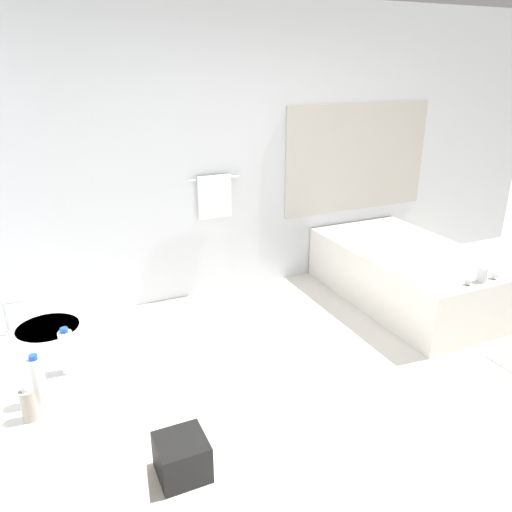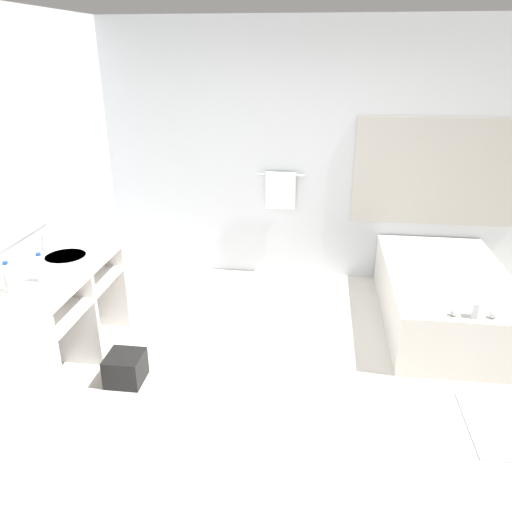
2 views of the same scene
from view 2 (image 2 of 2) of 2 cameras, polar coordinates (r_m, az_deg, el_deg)
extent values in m
plane|color=silver|center=(3.86, 4.41, -15.60)|extent=(16.00, 16.00, 0.00)
cube|color=silver|center=(5.37, 6.22, 11.36)|extent=(7.40, 0.06, 2.70)
cube|color=#B7B2A8|center=(5.48, 20.07, 8.95)|extent=(1.70, 0.02, 1.10)
cylinder|color=silver|center=(5.35, 2.85, 9.24)|extent=(0.50, 0.02, 0.02)
cube|color=white|center=(5.39, 2.81, 7.46)|extent=(0.32, 0.04, 0.40)
cube|color=white|center=(4.09, -22.09, -1.30)|extent=(0.65, 1.27, 0.05)
cube|color=white|center=(4.19, -21.62, -4.26)|extent=(0.62, 1.20, 0.02)
cylinder|color=white|center=(4.26, -20.81, -0.89)|extent=(0.32, 0.32, 0.15)
cube|color=white|center=(3.83, -25.47, -10.93)|extent=(0.60, 0.04, 0.81)
cube|color=white|center=(4.27, -21.25, -6.62)|extent=(0.60, 0.04, 0.81)
cube|color=white|center=(4.75, -17.91, -3.13)|extent=(0.60, 0.04, 0.81)
cylinder|color=white|center=(3.89, -23.28, -5.38)|extent=(0.13, 0.35, 0.13)
cylinder|color=white|center=(4.38, -19.31, -1.61)|extent=(0.13, 0.35, 0.13)
cylinder|color=silver|center=(4.32, -23.07, 0.27)|extent=(0.04, 0.04, 0.02)
cylinder|color=silver|center=(4.29, -23.25, 1.38)|extent=(0.02, 0.02, 0.16)
cube|color=silver|center=(4.24, -22.92, 2.24)|extent=(0.07, 0.01, 0.01)
cube|color=silver|center=(4.94, 20.69, -4.45)|extent=(1.07, 1.86, 0.52)
ellipsoid|color=white|center=(4.90, 20.86, -3.31)|extent=(0.77, 1.34, 0.30)
cube|color=silver|center=(4.09, 23.68, -5.66)|extent=(0.04, 0.07, 0.12)
sphere|color=silver|center=(4.07, 21.72, -5.99)|extent=(0.06, 0.06, 0.06)
sphere|color=silver|center=(4.15, 25.48, -6.06)|extent=(0.06, 0.06, 0.06)
cylinder|color=silver|center=(3.79, -23.38, -1.32)|extent=(0.06, 0.06, 0.20)
cylinder|color=#1E4CA8|center=(3.75, -23.63, 0.19)|extent=(0.03, 0.03, 0.02)
cylinder|color=silver|center=(3.72, -26.45, -2.29)|extent=(0.06, 0.06, 0.20)
cylinder|color=#1E4CA8|center=(3.68, -26.75, -0.71)|extent=(0.03, 0.03, 0.02)
cube|color=black|center=(4.05, -14.69, -12.29)|extent=(0.27, 0.27, 0.23)
cube|color=white|center=(3.96, 26.25, -17.03)|extent=(0.46, 0.67, 0.02)
camera|label=1|loc=(2.15, -57.08, 5.87)|focal=35.00mm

